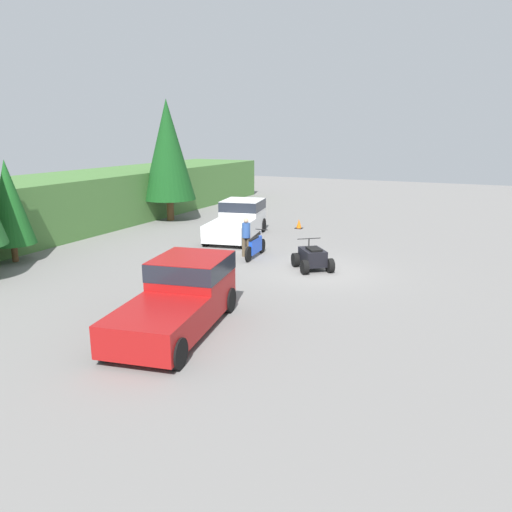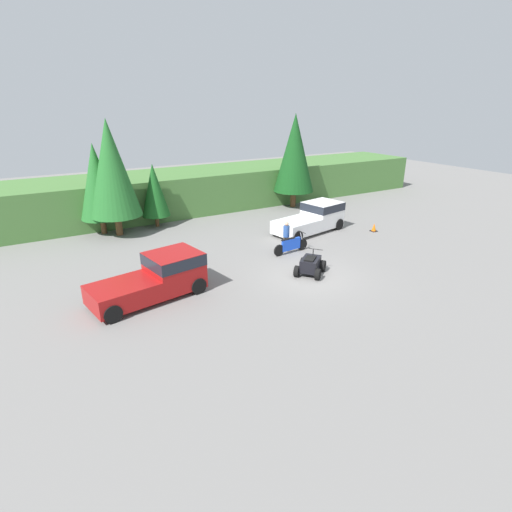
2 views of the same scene
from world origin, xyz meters
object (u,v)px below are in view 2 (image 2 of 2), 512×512
quad_atv (310,265)px  traffic_cone (374,228)px  pickup_truck_second (314,217)px  dirt_bike (291,245)px  rider_person (286,235)px  pickup_truck_red (158,276)px

quad_atv → traffic_cone: (8.20, 3.57, -0.22)m
quad_atv → pickup_truck_second: bearing=12.4°
dirt_bike → quad_atv: bearing=-111.0°
quad_atv → rider_person: bearing=37.9°
pickup_truck_red → dirt_bike: bearing=0.2°
quad_atv → traffic_cone: quad_atv is taller
pickup_truck_red → traffic_cone: bearing=-2.5°
pickup_truck_red → dirt_bike: 8.47m
pickup_truck_second → dirt_bike: bearing=-154.9°
quad_atv → rider_person: size_ratio=1.23×
pickup_truck_red → quad_atv: (7.44, -1.49, -0.50)m
quad_atv → dirt_bike: bearing=35.3°
rider_person → pickup_truck_red: bearing=169.7°
pickup_truck_red → rider_person: (8.28, 1.94, -0.01)m
dirt_bike → traffic_cone: size_ratio=4.40×
pickup_truck_red → rider_person: size_ratio=2.99×
pickup_truck_second → traffic_cone: 4.17m
traffic_cone → pickup_truck_red: bearing=-172.4°
quad_atv → rider_person: (0.85, 3.43, 0.49)m
dirt_bike → quad_atv: quad_atv is taller
quad_atv → traffic_cone: size_ratio=3.98×
rider_person → traffic_cone: 7.39m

